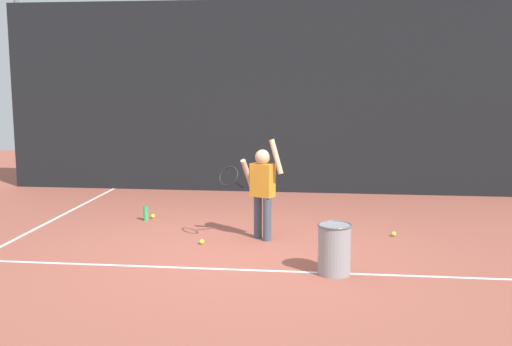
% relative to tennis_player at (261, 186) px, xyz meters
% --- Properties ---
extents(ground_plane, '(20.00, 20.00, 0.00)m').
position_rel_tennis_player_xyz_m(ground_plane, '(-0.22, -0.63, -0.73)').
color(ground_plane, '#9E5142').
extents(court_line_baseline, '(9.00, 0.05, 0.00)m').
position_rel_tennis_player_xyz_m(court_line_baseline, '(-0.22, -1.35, -0.72)').
color(court_line_baseline, white).
rests_on(court_line_baseline, ground).
extents(court_line_sideline, '(0.05, 9.00, 0.00)m').
position_rel_tennis_player_xyz_m(court_line_sideline, '(-3.26, 0.37, -0.72)').
color(court_line_sideline, white).
rests_on(court_line_sideline, ground).
extents(back_fence_windscreen, '(10.06, 0.08, 3.55)m').
position_rel_tennis_player_xyz_m(back_fence_windscreen, '(-0.22, 3.52, 1.05)').
color(back_fence_windscreen, black).
rests_on(back_fence_windscreen, ground).
extents(fence_post_0, '(0.09, 0.09, 3.70)m').
position_rel_tennis_player_xyz_m(fence_post_0, '(-5.10, 3.58, 1.12)').
color(fence_post_0, slate).
rests_on(fence_post_0, ground).
extents(fence_post_1, '(0.09, 0.09, 3.70)m').
position_rel_tennis_player_xyz_m(fence_post_1, '(-1.85, 3.58, 1.12)').
color(fence_post_1, slate).
rests_on(fence_post_1, ground).
extents(fence_post_2, '(0.09, 0.09, 3.70)m').
position_rel_tennis_player_xyz_m(fence_post_2, '(1.41, 3.58, 1.12)').
color(fence_post_2, slate).
rests_on(fence_post_2, ground).
extents(tennis_player, '(0.87, 0.56, 1.35)m').
position_rel_tennis_player_xyz_m(tennis_player, '(0.00, 0.00, 0.00)').
color(tennis_player, '#3F4C59').
rests_on(tennis_player, ground).
extents(ball_hopper, '(0.38, 0.38, 0.56)m').
position_rel_tennis_player_xyz_m(ball_hopper, '(0.95, -1.37, -0.44)').
color(ball_hopper, gray).
rests_on(ball_hopper, ground).
extents(water_bottle, '(0.07, 0.07, 0.22)m').
position_rel_tennis_player_xyz_m(water_bottle, '(-1.85, 0.89, -0.62)').
color(water_bottle, green).
rests_on(water_bottle, ground).
extents(tennis_ball_0, '(0.07, 0.07, 0.07)m').
position_rel_tennis_player_xyz_m(tennis_ball_0, '(-0.74, -0.33, -0.69)').
color(tennis_ball_0, '#CCE033').
rests_on(tennis_ball_0, ground).
extents(tennis_ball_2, '(0.07, 0.07, 0.07)m').
position_rel_tennis_player_xyz_m(tennis_ball_2, '(-1.79, 1.05, -0.69)').
color(tennis_ball_2, '#CCE033').
rests_on(tennis_ball_2, ground).
extents(tennis_ball_3, '(0.07, 0.07, 0.07)m').
position_rel_tennis_player_xyz_m(tennis_ball_3, '(1.77, 0.36, -0.69)').
color(tennis_ball_3, '#CCE033').
rests_on(tennis_ball_3, ground).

